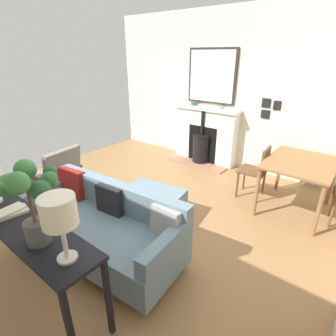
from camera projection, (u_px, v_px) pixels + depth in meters
ground_plane at (132, 215)px, 3.74m from camera, size 5.24×5.21×0.01m
wall_left at (225, 91)px, 5.05m from camera, size 0.12×5.21×2.89m
fireplace at (205, 138)px, 5.41m from camera, size 0.58×1.39×1.14m
mirror_over_mantel at (212, 76)px, 5.03m from camera, size 0.04×1.02×1.02m
mantel_bowl_near at (194, 104)px, 5.36m from camera, size 0.14×0.14×0.05m
mantel_bowl_far at (220, 107)px, 5.03m from camera, size 0.14×0.14×0.04m
sofa at (103, 227)px, 2.90m from camera, size 0.94×1.94×0.80m
ottoman at (153, 200)px, 3.63m from camera, size 0.65×0.88×0.39m
armchair_accent at (58, 171)px, 3.98m from camera, size 0.75×0.68×0.85m
console_table at (28, 235)px, 2.21m from camera, size 0.39×1.64×0.80m
table_lamp_far_end at (59, 214)px, 1.67m from camera, size 0.23×0.23×0.49m
potted_plant at (26, 194)px, 1.83m from camera, size 0.50×0.43×0.64m
book_stack at (10, 212)px, 2.32m from camera, size 0.30×0.21×0.05m
dining_table at (300, 168)px, 3.61m from camera, size 1.10×0.86×0.76m
dining_chair_near_fireplace at (258, 168)px, 4.00m from camera, size 0.42×0.42×0.84m
photo_gallery_row at (269, 107)px, 4.57m from camera, size 0.02×0.32×0.34m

